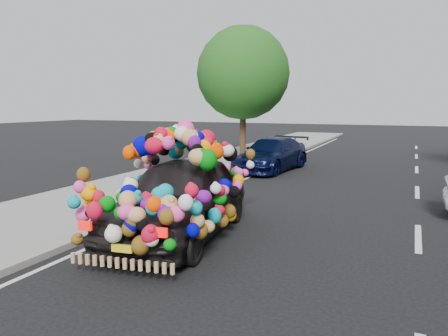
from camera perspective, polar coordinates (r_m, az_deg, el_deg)
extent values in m
plane|color=black|center=(10.17, 3.20, -6.71)|extent=(100.00, 100.00, 0.00)
cube|color=gray|center=(12.28, -16.02, -4.11)|extent=(4.00, 60.00, 0.12)
cube|color=gray|center=(11.16, -8.23, -5.08)|extent=(0.15, 60.00, 0.13)
cylinder|color=#332114|center=(20.10, 2.47, 4.69)|extent=(0.28, 0.28, 2.73)
sphere|color=#205717|center=(20.10, 2.52, 12.29)|extent=(4.20, 4.20, 4.20)
imported|color=black|center=(8.84, -5.79, -3.80)|extent=(2.43, 4.83, 1.58)
cube|color=red|center=(7.12, -17.72, -7.20)|extent=(0.23, 0.09, 0.14)
cube|color=red|center=(6.52, -8.34, -8.33)|extent=(0.23, 0.09, 0.14)
cube|color=yellow|center=(6.88, -13.20, -10.19)|extent=(0.34, 0.08, 0.12)
imported|color=black|center=(17.64, 6.22, 1.81)|extent=(2.35, 4.66, 1.30)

